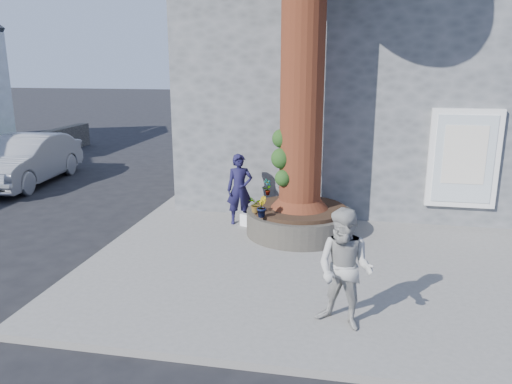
% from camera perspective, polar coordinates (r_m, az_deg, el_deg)
% --- Properties ---
extents(ground, '(120.00, 120.00, 0.00)m').
position_cam_1_polar(ground, '(9.39, -1.38, -9.08)').
color(ground, black).
rests_on(ground, ground).
extents(pavement, '(9.00, 8.00, 0.12)m').
position_cam_1_polar(pavement, '(10.11, 8.26, -7.09)').
color(pavement, slate).
rests_on(pavement, ground).
extents(yellow_line, '(0.10, 30.00, 0.01)m').
position_cam_1_polar(yellow_line, '(11.25, -15.68, -5.52)').
color(yellow_line, yellow).
rests_on(yellow_line, ground).
extents(stone_shop, '(10.30, 8.30, 6.30)m').
position_cam_1_polar(stone_shop, '(15.62, 13.65, 11.98)').
color(stone_shop, '#525557').
rests_on(stone_shop, ground).
extents(planter, '(2.30, 2.30, 0.60)m').
position_cam_1_polar(planter, '(10.98, 4.94, -3.26)').
color(planter, black).
rests_on(planter, pavement).
extents(man, '(0.68, 0.55, 1.63)m').
position_cam_1_polar(man, '(11.48, -1.88, 0.32)').
color(man, '#151334').
rests_on(man, pavement).
extents(woman, '(1.03, 0.93, 1.73)m').
position_cam_1_polar(woman, '(7.11, 10.11, -8.70)').
color(woman, '#A2A19B').
rests_on(woman, pavement).
extents(shopping_bag, '(0.23, 0.19, 0.28)m').
position_cam_1_polar(shopping_bag, '(11.48, -1.28, -3.20)').
color(shopping_bag, white).
rests_on(shopping_bag, pavement).
extents(car_silver, '(2.10, 4.83, 1.54)m').
position_cam_1_polar(car_silver, '(17.38, -24.77, 3.34)').
color(car_silver, gray).
rests_on(car_silver, ground).
extents(plant_a, '(0.24, 0.25, 0.39)m').
position_cam_1_polar(plant_a, '(11.76, 1.33, 0.57)').
color(plant_a, gray).
rests_on(plant_a, planter).
extents(plant_b, '(0.27, 0.27, 0.43)m').
position_cam_1_polar(plant_b, '(10.11, 0.62, -1.69)').
color(plant_b, gray).
rests_on(plant_b, planter).
extents(plant_c, '(0.27, 0.27, 0.37)m').
position_cam_1_polar(plant_c, '(10.68, 6.44, -1.04)').
color(plant_c, gray).
rests_on(plant_c, planter).
extents(plant_d, '(0.39, 0.40, 0.34)m').
position_cam_1_polar(plant_d, '(10.41, -0.00, -1.47)').
color(plant_d, gray).
rests_on(plant_d, planter).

